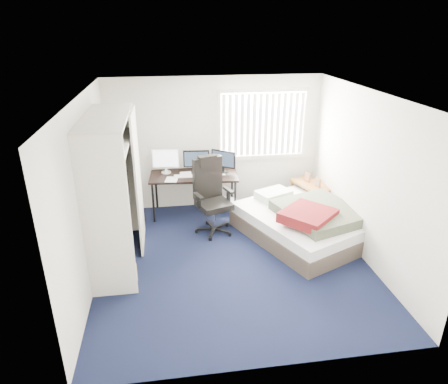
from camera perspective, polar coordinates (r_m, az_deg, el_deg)
name	(u,v)px	position (r m, az deg, el deg)	size (l,w,h in m)	color
ground	(233,260)	(6.22, 1.27, -9.67)	(4.20, 4.20, 0.00)	black
room_shell	(234,167)	(5.55, 1.41, 3.55)	(4.20, 4.20, 4.20)	silver
window_assembly	(263,125)	(7.63, 5.55, 9.58)	(1.72, 0.09, 1.32)	white
closet	(114,177)	(5.84, -15.47, 2.02)	(0.64, 1.84, 2.22)	beige
desk	(194,173)	(7.38, -4.32, 2.76)	(1.65, 0.86, 1.25)	black
office_chair	(212,203)	(6.84, -1.77, -1.63)	(0.79, 0.79, 1.32)	black
footstool	(227,202)	(7.64, 0.47, -1.44)	(0.39, 0.36, 0.26)	white
nightstand	(311,187)	(7.72, 12.32, 0.69)	(0.65, 0.90, 0.74)	brown
bed	(303,222)	(6.83, 11.20, -4.24)	(2.23, 2.48, 0.67)	#453A32
pine_box	(120,276)	(5.80, -14.67, -11.55)	(0.39, 0.29, 0.29)	tan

